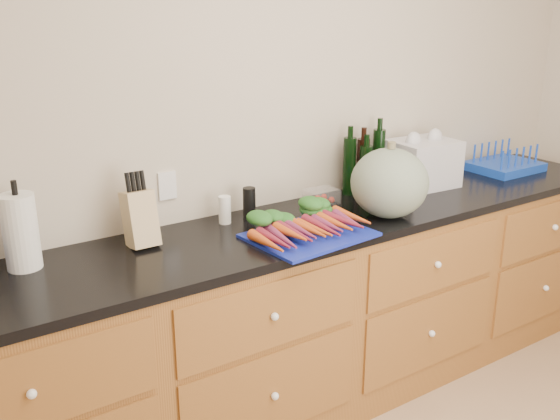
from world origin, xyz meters
TOP-DOWN VIEW (x-y plane):
  - wall_back at (0.00, 1.62)m, footprint 4.10×0.05m
  - cabinets at (0.00, 1.30)m, footprint 3.60×0.64m
  - countertop at (0.00, 1.30)m, footprint 3.64×0.62m
  - cutting_board at (-0.17, 1.14)m, footprint 0.52×0.41m
  - carrots at (-0.17, 1.18)m, footprint 0.50×0.34m
  - squash at (0.28, 1.15)m, footprint 0.35×0.35m
  - paper_towel at (-1.23, 1.46)m, footprint 0.13×0.13m
  - knife_block at (-0.79, 1.44)m, footprint 0.11×0.11m
  - grinder_salt at (-0.38, 1.48)m, footprint 0.05×0.05m
  - grinder_pepper at (-0.26, 1.48)m, footprint 0.06×0.06m
  - canister_chrome at (-0.25, 1.48)m, footprint 0.05×0.05m
  - tomato_box at (0.14, 1.47)m, footprint 0.15×0.12m
  - bottles at (0.44, 1.51)m, footprint 0.26×0.13m
  - grocery_bag at (0.77, 1.42)m, footprint 0.35×0.29m
  - dish_rack at (1.40, 1.38)m, footprint 0.38×0.31m

SIDE VIEW (x-z plane):
  - cabinets at x=0.00m, z-range 0.00..0.90m
  - countertop at x=0.00m, z-range 0.90..0.94m
  - cutting_board at x=-0.17m, z-range 0.94..0.95m
  - tomato_box at x=0.14m, z-range 0.94..1.01m
  - dish_rack at x=1.40m, z-range 0.90..1.05m
  - carrots at x=-0.17m, z-range 0.95..1.01m
  - canister_chrome at x=-0.25m, z-range 0.94..1.06m
  - grinder_salt at x=-0.38m, z-range 0.94..1.06m
  - grinder_pepper at x=-0.26m, z-range 0.94..1.08m
  - knife_block at x=-0.79m, z-range 0.94..1.16m
  - grocery_bag at x=0.77m, z-range 0.94..1.18m
  - paper_towel at x=-1.23m, z-range 0.94..1.22m
  - bottles at x=0.44m, z-range 0.93..1.24m
  - squash at x=0.28m, z-range 0.94..1.26m
  - wall_back at x=0.00m, z-range 0.00..2.60m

